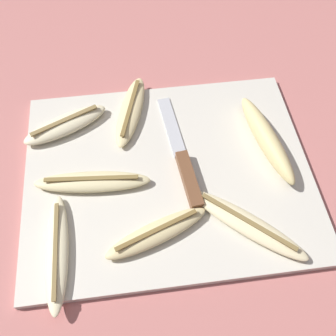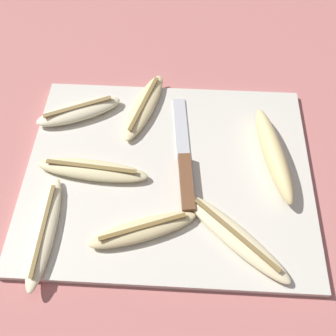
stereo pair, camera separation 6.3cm
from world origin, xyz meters
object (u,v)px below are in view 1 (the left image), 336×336
object	(u,v)px
banana_ripe_center	(131,111)
banana_bright_far	(66,125)
banana_mellow_near	(157,233)
banana_pale_long	(57,252)
banana_spotted_left	(267,138)
banana_cream_curved	(247,224)
banana_soft_right	(92,182)
knife	(185,169)

from	to	relation	value
banana_ripe_center	banana_bright_far	size ratio (longest dim) A/B	1.08
banana_mellow_near	banana_pale_long	bearing A→B (deg)	-176.10
banana_spotted_left	banana_ripe_center	distance (m)	0.24
banana_spotted_left	banana_cream_curved	world-z (taller)	banana_spotted_left
banana_soft_right	banana_pale_long	world-z (taller)	banana_soft_right
knife	banana_bright_far	xyz separation A→B (m)	(-0.19, 0.12, 0.00)
banana_spotted_left	banana_pale_long	bearing A→B (deg)	-156.33
banana_soft_right	banana_bright_far	xyz separation A→B (m)	(-0.04, 0.12, 0.00)
banana_mellow_near	banana_pale_long	xyz separation A→B (m)	(-0.14, -0.01, -0.00)
banana_pale_long	banana_bright_far	bearing A→B (deg)	87.56
banana_soft_right	banana_mellow_near	size ratio (longest dim) A/B	1.13
banana_bright_far	banana_ripe_center	bearing A→B (deg)	9.34
banana_spotted_left	banana_mellow_near	world-z (taller)	banana_spotted_left
knife	banana_bright_far	size ratio (longest dim) A/B	1.51
banana_soft_right	banana_spotted_left	size ratio (longest dim) A/B	0.97
banana_spotted_left	banana_bright_far	bearing A→B (deg)	166.62
banana_mellow_near	banana_bright_far	xyz separation A→B (m)	(-0.13, 0.22, 0.00)
banana_bright_far	banana_cream_curved	bearing A→B (deg)	-39.93
banana_spotted_left	banana_ripe_center	bearing A→B (deg)	155.92
banana_spotted_left	banana_mellow_near	size ratio (longest dim) A/B	1.16
banana_ripe_center	banana_pale_long	bearing A→B (deg)	-116.48
banana_soft_right	banana_cream_curved	xyz separation A→B (m)	(0.23, -0.10, -0.00)
banana_soft_right	banana_bright_far	distance (m)	0.13
banana_cream_curved	banana_pale_long	world-z (taller)	banana_cream_curved
banana_spotted_left	banana_cream_curved	bearing A→B (deg)	-114.84
knife	banana_ripe_center	xyz separation A→B (m)	(-0.08, 0.13, 0.00)
banana_soft_right	banana_cream_curved	distance (m)	0.25
banana_pale_long	banana_bright_far	size ratio (longest dim) A/B	1.16
banana_bright_far	banana_spotted_left	bearing A→B (deg)	-13.38
banana_mellow_near	banana_cream_curved	distance (m)	0.13
banana_pale_long	banana_bright_far	world-z (taller)	banana_bright_far
knife	banana_pale_long	distance (m)	0.23
knife	banana_bright_far	distance (m)	0.22
banana_mellow_near	banana_cream_curved	world-z (taller)	same
banana_soft_right	banana_ripe_center	distance (m)	0.16
knife	banana_mellow_near	world-z (taller)	banana_mellow_near
banana_pale_long	knife	bearing A→B (deg)	29.80
banana_mellow_near	banana_bright_far	world-z (taller)	banana_bright_far
knife	banana_bright_far	bearing A→B (deg)	143.34
banana_soft_right	banana_ripe_center	size ratio (longest dim) A/B	1.10
banana_mellow_near	banana_pale_long	world-z (taller)	banana_mellow_near
knife	banana_pale_long	world-z (taller)	banana_pale_long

